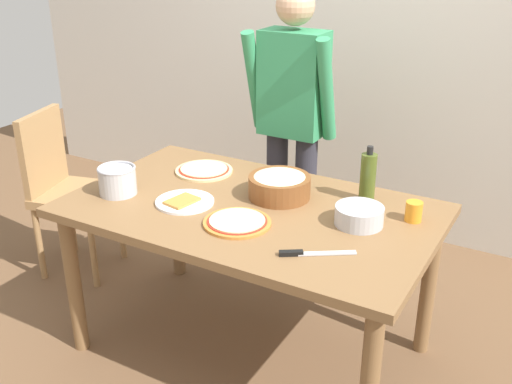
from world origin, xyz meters
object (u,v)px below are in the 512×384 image
(olive_oil_bottle, at_px, (368,177))
(cup_orange, at_px, (414,211))
(plate_with_slice, at_px, (184,202))
(chair_wooden_left, at_px, (64,183))
(pizza_cooked_on_tray, at_px, (237,222))
(person_cook, at_px, (292,118))
(pizza_raw_on_board, at_px, (204,170))
(dining_table, at_px, (250,225))
(chef_knife, at_px, (308,253))
(mixing_bowl_steel, at_px, (359,216))
(steel_pot, at_px, (117,180))
(popcorn_bowl, at_px, (279,184))

(olive_oil_bottle, height_order, cup_orange, olive_oil_bottle)
(plate_with_slice, xyz_separation_m, olive_oil_bottle, (0.69, 0.42, 0.11))
(chair_wooden_left, distance_m, plate_with_slice, 1.11)
(pizza_cooked_on_tray, bearing_deg, olive_oil_bottle, 51.86)
(cup_orange, bearing_deg, person_cook, 146.97)
(chair_wooden_left, distance_m, pizza_raw_on_board, 0.95)
(person_cook, bearing_deg, dining_table, -76.84)
(pizza_raw_on_board, bearing_deg, pizza_cooked_on_tray, -42.87)
(person_cook, xyz_separation_m, olive_oil_bottle, (0.60, -0.45, -0.07))
(pizza_cooked_on_tray, relative_size, chef_knife, 1.10)
(person_cook, bearing_deg, mixing_bowl_steel, -46.53)
(chair_wooden_left, relative_size, steel_pot, 5.48)
(pizza_raw_on_board, height_order, steel_pot, steel_pot)
(pizza_raw_on_board, distance_m, plate_with_slice, 0.38)
(popcorn_bowl, distance_m, chef_knife, 0.54)
(steel_pot, height_order, cup_orange, steel_pot)
(popcorn_bowl, relative_size, olive_oil_bottle, 1.09)
(chair_wooden_left, xyz_separation_m, cup_orange, (1.98, 0.07, 0.26))
(dining_table, height_order, plate_with_slice, plate_with_slice)
(person_cook, distance_m, plate_with_slice, 0.89)
(plate_with_slice, relative_size, cup_orange, 3.06)
(pizza_cooked_on_tray, height_order, chef_knife, pizza_cooked_on_tray)
(mixing_bowl_steel, bearing_deg, pizza_cooked_on_tray, -150.66)
(dining_table, bearing_deg, person_cook, 103.16)
(person_cook, bearing_deg, cup_orange, -33.03)
(plate_with_slice, xyz_separation_m, mixing_bowl_steel, (0.74, 0.19, 0.03))
(popcorn_bowl, distance_m, steel_pot, 0.74)
(popcorn_bowl, xyz_separation_m, olive_oil_bottle, (0.36, 0.16, 0.05))
(chair_wooden_left, distance_m, cup_orange, 2.00)
(popcorn_bowl, relative_size, cup_orange, 3.29)
(steel_pot, bearing_deg, person_cook, 65.79)
(pizza_raw_on_board, distance_m, mixing_bowl_steel, 0.90)
(person_cook, xyz_separation_m, plate_with_slice, (-0.09, -0.87, -0.17))
(person_cook, height_order, cup_orange, person_cook)
(dining_table, relative_size, mixing_bowl_steel, 8.00)
(pizza_cooked_on_tray, relative_size, cup_orange, 3.32)
(steel_pot, bearing_deg, mixing_bowl_steel, 12.97)
(chef_knife, bearing_deg, olive_oil_bottle, 88.17)
(chair_wooden_left, bearing_deg, person_cook, 28.02)
(chair_wooden_left, height_order, pizza_cooked_on_tray, chair_wooden_left)
(pizza_raw_on_board, height_order, chef_knife, pizza_raw_on_board)
(plate_with_slice, xyz_separation_m, chef_knife, (0.67, -0.15, -0.00))
(olive_oil_bottle, bearing_deg, steel_pot, -154.43)
(pizza_cooked_on_tray, xyz_separation_m, popcorn_bowl, (0.02, 0.33, 0.05))
(person_cook, bearing_deg, plate_with_slice, -96.12)
(cup_orange, xyz_separation_m, chef_knife, (-0.26, -0.48, -0.04))
(pizza_raw_on_board, xyz_separation_m, popcorn_bowl, (0.47, -0.08, 0.05))
(person_cook, height_order, pizza_raw_on_board, person_cook)
(person_cook, bearing_deg, chef_knife, -60.46)
(dining_table, bearing_deg, steel_pot, -163.52)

